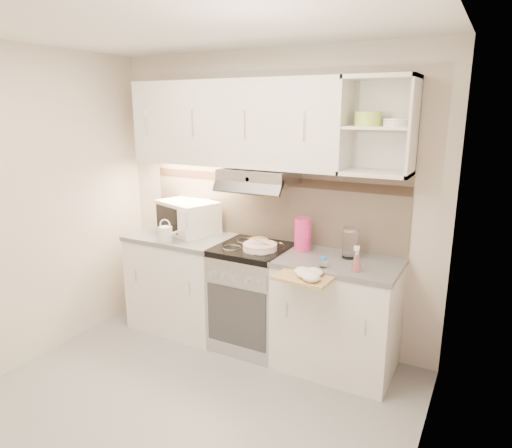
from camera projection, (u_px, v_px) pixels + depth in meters
name	position (u px, v px, depth m)	size (l,w,h in m)	color
ground	(176.00, 415.00, 3.10)	(3.00, 3.00, 0.00)	gray
room_shell	(200.00, 170.00, 3.01)	(3.04, 2.84, 2.52)	beige
base_cabinet_left	(183.00, 283.00, 4.28)	(0.90, 0.60, 0.86)	white
worktop_left	(181.00, 237.00, 4.17)	(0.92, 0.62, 0.04)	slate
base_cabinet_right	(337.00, 317.00, 3.59)	(0.90, 0.60, 0.86)	white
worktop_right	(340.00, 263.00, 3.48)	(0.92, 0.62, 0.04)	slate
electric_range	(253.00, 296.00, 3.93)	(0.60, 0.60, 0.90)	#B7B7BC
microwave	(188.00, 217.00, 4.22)	(0.62, 0.54, 0.29)	white
watering_can	(166.00, 233.00, 3.95)	(0.23, 0.12, 0.20)	white
plate_stack	(260.00, 247.00, 3.72)	(0.28, 0.28, 0.06)	white
bread_loaf	(258.00, 241.00, 3.89)	(0.17, 0.17, 0.04)	brown
pink_pitcher	(303.00, 234.00, 3.68)	(0.14, 0.13, 0.27)	#E42D7A
glass_jar	(350.00, 243.00, 3.50)	(0.12, 0.12, 0.24)	silver
spice_jar	(323.00, 262.00, 3.30)	(0.05, 0.05, 0.08)	white
spray_bottle	(357.00, 261.00, 3.22)	(0.08, 0.08, 0.20)	pink
cutting_board	(306.00, 276.00, 3.23)	(0.39, 0.35, 0.02)	tan
dish_towel	(307.00, 273.00, 3.17)	(0.22, 0.19, 0.06)	silver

